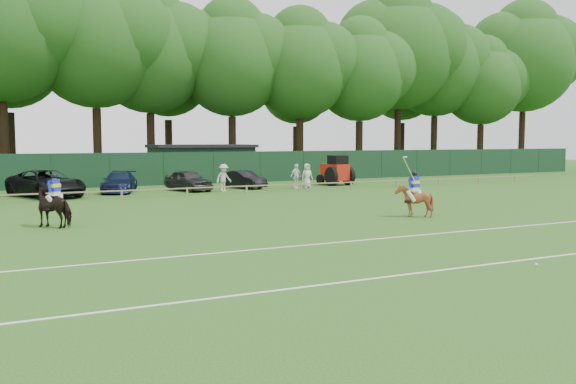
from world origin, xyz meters
TOP-DOWN VIEW (x-y plane):
  - ground at (0.00, 0.00)m, footprint 160.00×160.00m
  - horse_dark at (-7.75, 7.19)m, footprint 1.90×1.93m
  - horse_chestnut at (7.00, 3.33)m, footprint 1.39×1.51m
  - suv_black at (-6.89, 20.96)m, footprint 4.75×6.43m
  - sedan_navy at (-2.32, 22.06)m, footprint 3.35×5.02m
  - hatch_grey at (2.12, 21.35)m, footprint 2.68×4.42m
  - estate_black at (6.32, 21.67)m, footprint 2.34×3.98m
  - spectator_left at (4.06, 19.73)m, footprint 1.33×1.00m
  - spectator_mid at (9.40, 19.54)m, footprint 1.11×0.75m
  - spectator_right at (10.40, 19.74)m, footprint 0.86×0.56m
  - rider_dark at (-7.74, 7.18)m, footprint 0.77×0.75m
  - rider_chestnut at (6.99, 3.31)m, footprint 0.96×0.53m
  - polo_ball at (3.26, -6.75)m, footprint 0.09×0.09m
  - pitch_lines at (0.00, -3.50)m, footprint 60.00×5.10m
  - pitch_rail at (0.00, 18.00)m, footprint 62.10×0.10m
  - perimeter_fence at (0.00, 27.00)m, footprint 92.08×0.08m
  - utility_shed at (6.00, 30.00)m, footprint 8.40×4.40m
  - tree_row at (2.00, 35.00)m, footprint 96.00×12.00m
  - tractor at (13.78, 21.35)m, footprint 1.97×2.79m

SIDE VIEW (x-z plane):
  - ground at x=0.00m, z-range 0.00..0.00m
  - tree_row at x=2.00m, z-range -10.50..10.50m
  - pitch_lines at x=0.00m, z-range 0.00..0.01m
  - polo_ball at x=3.26m, z-range 0.00..0.09m
  - pitch_rail at x=0.00m, z-range 0.20..0.70m
  - estate_black at x=6.32m, z-range 0.00..1.24m
  - sedan_navy at x=-2.32m, z-range 0.00..1.35m
  - hatch_grey at x=2.12m, z-range 0.00..1.41m
  - horse_chestnut at x=7.00m, z-range 0.00..1.47m
  - horse_dark at x=-7.75m, z-range 0.00..1.57m
  - suv_black at x=-6.89m, z-range 0.00..1.62m
  - spectator_right at x=10.40m, z-range 0.00..1.76m
  - spectator_mid at x=9.40m, z-range 0.00..1.76m
  - spectator_left at x=4.06m, z-range 0.00..1.83m
  - tractor at x=13.78m, z-range -0.06..2.19m
  - perimeter_fence at x=0.00m, z-range 0.00..2.50m
  - rider_chestnut at x=6.99m, z-range 0.40..2.45m
  - rider_dark at x=-7.74m, z-range 0.80..2.21m
  - utility_shed at x=6.00m, z-range 0.02..3.06m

